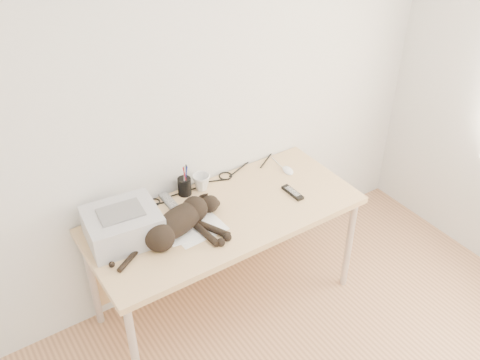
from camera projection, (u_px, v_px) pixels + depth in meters
wall_back at (189, 102)px, 3.01m from camera, size 3.50×0.00×3.50m
desk at (218, 223)px, 3.22m from camera, size 1.60×0.70×0.74m
printer at (123, 225)px, 2.86m from camera, size 0.41×0.36×0.18m
papers at (195, 229)px, 2.96m from camera, size 0.34×0.25×0.01m
cat at (177, 225)px, 2.89m from camera, size 0.72×0.36×0.16m
mug at (201, 182)px, 3.25m from camera, size 0.14×0.14×0.10m
pen_cup at (184, 186)px, 3.20m from camera, size 0.08×0.08×0.21m
remote_grey at (170, 203)px, 3.15m from camera, size 0.06×0.19×0.02m
remote_black at (293, 193)px, 3.23m from camera, size 0.05×0.16×0.02m
mouse at (288, 169)px, 3.43m from camera, size 0.08×0.11×0.03m
cable_tangle at (198, 186)px, 3.29m from camera, size 1.36×0.09×0.01m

